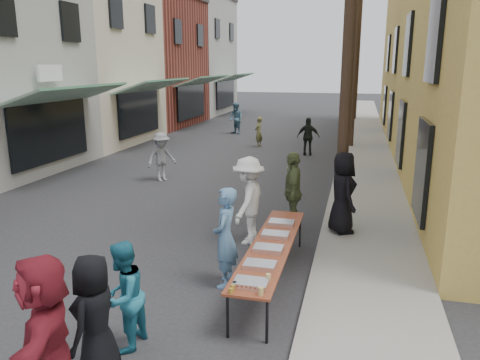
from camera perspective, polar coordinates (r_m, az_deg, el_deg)
The scene contains 27 objects.
ground at distance 9.87m, azimuth -15.17°, elevation -9.76°, with size 120.00×120.00×0.00m, color #28282B.
sidewalk at distance 23.14m, azimuth 15.02°, elevation 3.89°, with size 2.20×60.00×0.10m, color gray.
storefront_row at distance 27.06m, azimuth -19.01°, elevation 13.68°, with size 8.00×37.00×9.00m.
utility_pole_near at distance 10.84m, azimuth 13.15°, elevation 16.84°, with size 0.26×0.26×9.00m, color #2D2116.
utility_pole_mid at distance 22.83m, azimuth 13.93°, elevation 15.06°, with size 0.26×0.26×9.00m, color #2D2116.
utility_pole_far at distance 34.83m, azimuth 14.17°, elevation 14.50°, with size 0.26×0.26×9.00m, color #2D2116.
serving_table at distance 8.46m, azimuth 3.85°, elevation -8.10°, with size 0.70×4.00×0.75m.
catering_tray_sausage at distance 6.95m, azimuth 1.33°, elevation -12.46°, with size 0.50×0.33×0.08m, color maroon.
catering_tray_foil_b at distance 7.53m, azimuth 2.45°, elevation -10.32°, with size 0.50×0.33×0.08m, color #B2B2B7.
catering_tray_buns at distance 8.16m, azimuth 3.47°, elevation -8.36°, with size 0.50×0.33×0.08m, color tan.
catering_tray_foil_d at distance 8.80m, azimuth 4.33°, elevation -6.68°, with size 0.50×0.33×0.08m, color #B2B2B7.
catering_tray_buns_end at distance 9.45m, azimuth 5.07°, elevation -5.23°, with size 0.50×0.33×0.08m, color tan.
condiment_jar_a at distance 6.74m, azimuth -1.13°, elevation -13.36°, with size 0.07×0.07×0.08m, color #A57F26.
condiment_jar_b at distance 6.83m, azimuth -0.91°, elevation -12.98°, with size 0.07×0.07×0.08m, color #A57F26.
condiment_jar_c at distance 6.91m, azimuth -0.68°, elevation -12.62°, with size 0.07×0.07×0.08m, color #A57F26.
cup_stack at distance 6.69m, azimuth 2.55°, elevation -13.41°, with size 0.08×0.08×0.12m, color tan.
guest_front_a at distance 6.26m, azimuth -17.28°, elevation -15.88°, with size 0.81×0.53×1.66m, color black.
guest_front_b at distance 8.33m, azimuth -1.82°, elevation -7.00°, with size 0.66×0.43×1.81m, color #557EA5.
guest_front_c at distance 6.80m, azimuth -14.09°, elevation -13.60°, with size 0.76×0.59×1.57m, color #217088.
guest_front_d at distance 10.28m, azimuth 1.02°, elevation -2.51°, with size 1.26×0.72×1.95m, color white.
guest_front_e at distance 11.16m, azimuth 6.44°, elevation -1.39°, with size 1.12×0.47×1.91m, color #5A693C.
guest_queue_back at distance 5.77m, azimuth -22.57°, elevation -17.42°, with size 1.81×0.58×1.95m, color maroon.
server at distance 10.92m, azimuth 12.38°, elevation -1.51°, with size 0.92×0.60×1.88m, color black.
passerby_left at distance 16.12m, azimuth -9.55°, elevation 2.79°, with size 1.07×0.61×1.66m, color gray.
passerby_mid at distance 20.66m, azimuth 8.33°, elevation 5.25°, with size 0.97×0.40×1.65m, color black.
passerby_right at distance 22.63m, azimuth 2.29°, elevation 5.89°, with size 0.53×0.35×1.46m, color brown.
passerby_far at distance 26.88m, azimuth -0.50°, elevation 7.51°, with size 0.87×0.68×1.78m, color teal.
Camera 1 is at (4.60, -7.82, 3.87)m, focal length 35.00 mm.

